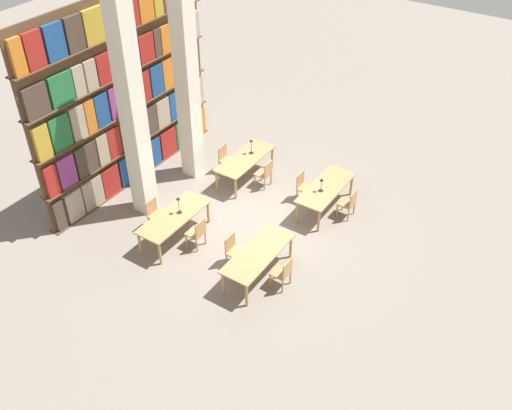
{
  "coord_description": "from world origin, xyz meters",
  "views": [
    {
      "loc": [
        -9.95,
        -6.67,
        9.84
      ],
      "look_at": [
        0.0,
        -0.13,
        0.66
      ],
      "focal_mm": 40.0,
      "sensor_mm": 36.0,
      "label": 1
    }
  ],
  "objects": [
    {
      "name": "desk_lamp_0",
      "position": [
        1.41,
        -1.3,
        1.01
      ],
      "size": [
        0.14,
        0.14,
        0.41
      ],
      "color": "#232328",
      "rests_on": "reading_table_1"
    },
    {
      "name": "pillar_center",
      "position": [
        1.07,
        2.85,
        3.0
      ],
      "size": [
        0.5,
        0.5,
        6.0
      ],
      "color": "silver",
      "rests_on": "ground_plane"
    },
    {
      "name": "reading_table_1",
      "position": [
        1.66,
        -1.33,
        0.66
      ],
      "size": [
        2.12,
        0.83,
        0.74
      ],
      "color": "tan",
      "rests_on": "ground_plane"
    },
    {
      "name": "chair_2",
      "position": [
        1.68,
        -2.03,
        0.46
      ],
      "size": [
        0.42,
        0.4,
        0.86
      ],
      "color": "tan",
      "rests_on": "ground_plane"
    },
    {
      "name": "bookshelf_bank",
      "position": [
        0.02,
        4.13,
        2.64
      ],
      "size": [
        6.54,
        0.35,
        5.5
      ],
      "color": "brown",
      "rests_on": "ground_plane"
    },
    {
      "name": "chair_6",
      "position": [
        1.63,
        0.64,
        0.46
      ],
      "size": [
        0.42,
        0.4,
        0.86
      ],
      "color": "tan",
      "rests_on": "ground_plane"
    },
    {
      "name": "ground_plane",
      "position": [
        0.0,
        0.0,
        0.0
      ],
      "size": [
        40.0,
        40.0,
        0.0
      ],
      "primitive_type": "plane",
      "color": "gray"
    },
    {
      "name": "chair_5",
      "position": [
        -1.56,
        2.03,
        0.46
      ],
      "size": [
        0.42,
        0.4,
        0.86
      ],
      "rotation": [
        0.0,
        0.0,
        3.14
      ],
      "color": "tan",
      "rests_on": "ground_plane"
    },
    {
      "name": "chair_4",
      "position": [
        -1.56,
        0.63,
        0.46
      ],
      "size": [
        0.42,
        0.4,
        0.86
      ],
      "color": "tan",
      "rests_on": "ground_plane"
    },
    {
      "name": "desk_lamp_2",
      "position": [
        1.95,
        1.32,
        1.05
      ],
      "size": [
        0.14,
        0.14,
        0.47
      ],
      "color": "#232328",
      "rests_on": "reading_table_3"
    },
    {
      "name": "chair_3",
      "position": [
        1.68,
        -0.64,
        0.46
      ],
      "size": [
        0.42,
        0.4,
        0.86
      ],
      "rotation": [
        0.0,
        0.0,
        3.14
      ],
      "color": "tan",
      "rests_on": "ground_plane"
    },
    {
      "name": "desk_lamp_1",
      "position": [
        -1.43,
        1.29,
        1.07
      ],
      "size": [
        0.14,
        0.14,
        0.5
      ],
      "color": "#232328",
      "rests_on": "reading_table_2"
    },
    {
      "name": "reading_table_0",
      "position": [
        -1.59,
        -1.23,
        0.66
      ],
      "size": [
        2.12,
        0.83,
        0.74
      ],
      "color": "tan",
      "rests_on": "ground_plane"
    },
    {
      "name": "chair_0",
      "position": [
        -1.59,
        -1.93,
        0.46
      ],
      "size": [
        0.42,
        0.4,
        0.86
      ],
      "color": "tan",
      "rests_on": "ground_plane"
    },
    {
      "name": "reading_table_2",
      "position": [
        -1.61,
        1.33,
        0.66
      ],
      "size": [
        2.12,
        0.83,
        0.74
      ],
      "color": "tan",
      "rests_on": "ground_plane"
    },
    {
      "name": "chair_1",
      "position": [
        -1.59,
        -0.53,
        0.46
      ],
      "size": [
        0.42,
        0.4,
        0.86
      ],
      "rotation": [
        0.0,
        0.0,
        3.14
      ],
      "color": "tan",
      "rests_on": "ground_plane"
    },
    {
      "name": "reading_table_3",
      "position": [
        1.65,
        1.34,
        0.66
      ],
      "size": [
        2.12,
        0.83,
        0.74
      ],
      "color": "tan",
      "rests_on": "ground_plane"
    },
    {
      "name": "chair_7",
      "position": [
        1.63,
        2.03,
        0.46
      ],
      "size": [
        0.42,
        0.4,
        0.86
      ],
      "rotation": [
        0.0,
        0.0,
        3.14
      ],
      "color": "tan",
      "rests_on": "ground_plane"
    },
    {
      "name": "pillar_left",
      "position": [
        -1.07,
        2.85,
        3.0
      ],
      "size": [
        0.5,
        0.5,
        6.0
      ],
      "color": "silver",
      "rests_on": "ground_plane"
    }
  ]
}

